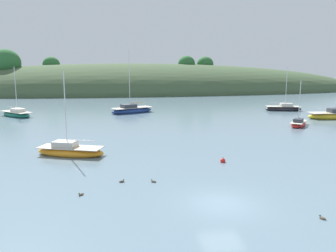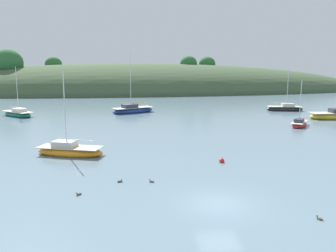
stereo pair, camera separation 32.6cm
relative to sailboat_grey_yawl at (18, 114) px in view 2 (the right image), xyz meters
name	(u,v)px [view 2 (the right image)]	position (x,y,z in m)	size (l,w,h in m)	color
ground_plane	(219,203)	(21.37, -39.49, -0.40)	(400.00, 400.00, 0.00)	slate
far_shoreline_hill	(134,92)	(21.22, 49.16, -0.32)	(150.00, 36.00, 21.31)	#425638
sailboat_grey_yawl	(18,114)	(0.00, 0.00, 0.00)	(6.23, 6.25, 8.14)	#196B56
sailboat_red_portside	(299,124)	(39.82, -15.39, -0.08)	(4.39, 4.83, 6.29)	red
sailboat_navy_dinghy	(133,110)	(18.42, 1.58, 0.06)	(8.03, 5.69, 10.91)	navy
sailboat_blue_center	(335,116)	(48.56, -10.07, 0.06)	(8.05, 3.38, 10.57)	gold
sailboat_white_near	(285,108)	(45.76, 0.30, -0.01)	(6.78, 3.64, 8.03)	#232328
sailboat_yellow_far	(70,151)	(11.25, -26.52, -0.01)	(6.64, 4.18, 7.79)	orange
mooring_buoy_inner	(222,161)	(24.18, -30.99, -0.27)	(0.44, 0.44, 0.54)	red
duck_trailing	(120,181)	(15.65, -34.79, -0.34)	(0.42, 0.28, 0.24)	#473828
duck_lead	(152,181)	(17.83, -35.14, -0.34)	(0.40, 0.33, 0.24)	brown
duck_lone_right	(79,194)	(13.05, -36.88, -0.34)	(0.38, 0.35, 0.24)	brown
duck_lone_left	(320,219)	(25.94, -42.43, -0.34)	(0.32, 0.40, 0.24)	brown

